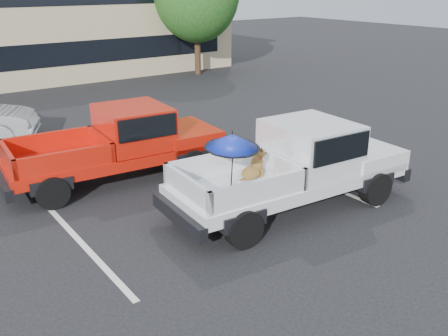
# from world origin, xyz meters

# --- Properties ---
(ground) EXTENTS (90.00, 90.00, 0.00)m
(ground) POSITION_xyz_m (0.00, 0.00, 0.00)
(ground) COLOR black
(ground) RESTS_ON ground
(stripe_left) EXTENTS (0.12, 5.00, 0.01)m
(stripe_left) POSITION_xyz_m (-3.00, 2.00, 0.00)
(stripe_left) COLOR silver
(stripe_left) RESTS_ON ground
(stripe_right) EXTENTS (0.12, 5.00, 0.01)m
(stripe_right) POSITION_xyz_m (3.00, 2.00, 0.00)
(stripe_right) COLOR silver
(stripe_right) RESTS_ON ground
(motel_building) EXTENTS (20.40, 8.40, 6.30)m
(motel_building) POSITION_xyz_m (2.00, 20.99, 3.21)
(motel_building) COLOR tan
(motel_building) RESTS_ON ground
(silver_pickup) EXTENTS (5.81, 2.40, 2.06)m
(silver_pickup) POSITION_xyz_m (1.67, 0.67, 1.05)
(silver_pickup) COLOR black
(silver_pickup) RESTS_ON ground
(red_pickup) EXTENTS (5.68, 2.39, 1.83)m
(red_pickup) POSITION_xyz_m (-0.66, 4.47, 1.00)
(red_pickup) COLOR black
(red_pickup) RESTS_ON ground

